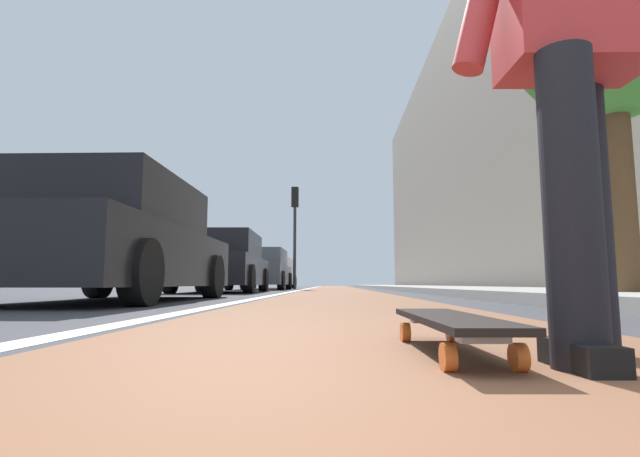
# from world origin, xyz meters

# --- Properties ---
(ground_plane) EXTENTS (80.00, 80.00, 0.00)m
(ground_plane) POSITION_xyz_m (10.00, 0.00, 0.00)
(ground_plane) COLOR #38383D
(bike_lane_paint) EXTENTS (56.00, 2.15, 0.00)m
(bike_lane_paint) POSITION_xyz_m (24.00, 0.00, 0.00)
(bike_lane_paint) COLOR brown
(bike_lane_paint) RESTS_ON ground
(lane_stripe_white) EXTENTS (52.00, 0.16, 0.01)m
(lane_stripe_white) POSITION_xyz_m (20.00, 1.22, 0.00)
(lane_stripe_white) COLOR silver
(lane_stripe_white) RESTS_ON ground
(sidewalk_curb) EXTENTS (52.00, 3.20, 0.13)m
(sidewalk_curb) POSITION_xyz_m (18.00, -3.36, 0.06)
(sidewalk_curb) COLOR #9E9B93
(sidewalk_curb) RESTS_ON ground
(building_facade) EXTENTS (40.00, 1.20, 13.22)m
(building_facade) POSITION_xyz_m (22.00, -5.96, 6.61)
(building_facade) COLOR gray
(building_facade) RESTS_ON ground
(skateboard) EXTENTS (0.84, 0.22, 0.11)m
(skateboard) POSITION_xyz_m (1.04, -0.24, 0.09)
(skateboard) COLOR orange
(skateboard) RESTS_ON ground
(skater_person) EXTENTS (0.46, 0.72, 1.64)m
(skater_person) POSITION_xyz_m (0.89, -0.58, 0.94)
(skater_person) COLOR black
(skater_person) RESTS_ON ground
(parked_car_near) EXTENTS (4.38, 1.97, 1.48)m
(parked_car_near) POSITION_xyz_m (5.34, 2.80, 0.71)
(parked_car_near) COLOR black
(parked_car_near) RESTS_ON ground
(parked_car_mid) EXTENTS (4.51, 2.07, 1.48)m
(parked_car_mid) POSITION_xyz_m (11.56, 2.90, 0.72)
(parked_car_mid) COLOR black
(parked_car_mid) RESTS_ON ground
(parked_car_far) EXTENTS (4.43, 2.03, 1.49)m
(parked_car_far) POSITION_xyz_m (17.35, 2.79, 0.72)
(parked_car_far) COLOR #4C5156
(parked_car_far) RESTS_ON ground
(parked_car_end) EXTENTS (4.05, 1.98, 1.47)m
(parked_car_end) POSITION_xyz_m (23.55, 3.03, 0.70)
(parked_car_end) COLOR silver
(parked_car_end) RESTS_ON ground
(traffic_light) EXTENTS (0.33, 0.28, 4.08)m
(traffic_light) POSITION_xyz_m (18.45, 1.62, 2.83)
(traffic_light) COLOR #2D2D2D
(traffic_light) RESTS_ON ground
(street_tree_near) EXTENTS (2.08, 2.08, 4.09)m
(street_tree_near) POSITION_xyz_m (4.65, -2.96, 3.01)
(street_tree_near) COLOR brown
(street_tree_near) RESTS_ON ground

